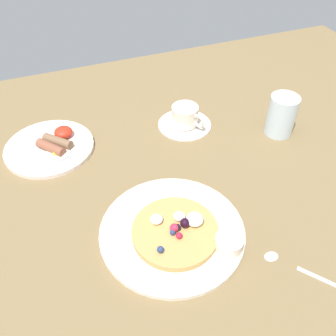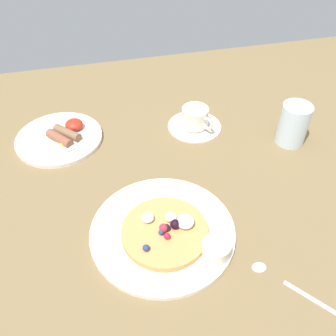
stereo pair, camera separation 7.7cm
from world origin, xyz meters
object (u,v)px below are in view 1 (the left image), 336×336
(coffee_saucer, at_px, (185,124))
(pancake_plate, at_px, (172,231))
(syrup_ramekin, at_px, (229,243))
(coffee_cup, at_px, (185,115))
(water_glass, at_px, (281,115))
(breakfast_plate, at_px, (49,148))
(teaspoon, at_px, (291,265))

(coffee_saucer, bearing_deg, pancake_plate, -116.74)
(pancake_plate, xyz_separation_m, coffee_saucer, (0.17, 0.33, -0.00))
(syrup_ramekin, distance_m, coffee_cup, 0.42)
(syrup_ramekin, bearing_deg, water_glass, 43.75)
(water_glass, bearing_deg, coffee_saucer, 152.16)
(breakfast_plate, distance_m, coffee_cup, 0.37)
(pancake_plate, height_order, coffee_saucer, pancake_plate)
(coffee_saucer, xyz_separation_m, coffee_cup, (0.00, -0.00, 0.03))
(teaspoon, bearing_deg, syrup_ramekin, 144.20)
(pancake_plate, relative_size, syrup_ramekin, 5.39)
(syrup_ramekin, bearing_deg, teaspoon, -35.80)
(coffee_cup, bearing_deg, syrup_ramekin, -101.40)
(breakfast_plate, height_order, water_glass, water_glass)
(teaspoon, relative_size, water_glass, 1.20)
(breakfast_plate, distance_m, teaspoon, 0.64)
(breakfast_plate, bearing_deg, water_glass, -14.02)
(coffee_cup, bearing_deg, breakfast_plate, 175.30)
(coffee_cup, bearing_deg, water_glass, -27.63)
(pancake_plate, relative_size, breakfast_plate, 1.31)
(breakfast_plate, bearing_deg, teaspoon, -53.28)
(syrup_ramekin, height_order, water_glass, water_glass)
(coffee_saucer, distance_m, teaspoon, 0.48)
(pancake_plate, xyz_separation_m, breakfast_plate, (-0.20, 0.36, 0.00))
(syrup_ramekin, relative_size, breakfast_plate, 0.24)
(pancake_plate, distance_m, coffee_saucer, 0.37)
(pancake_plate, distance_m, syrup_ramekin, 0.12)
(pancake_plate, bearing_deg, breakfast_plate, 118.82)
(breakfast_plate, bearing_deg, coffee_cup, -4.70)
(syrup_ramekin, bearing_deg, breakfast_plate, 122.71)
(teaspoon, bearing_deg, coffee_saucer, 92.01)
(pancake_plate, distance_m, teaspoon, 0.24)
(coffee_cup, distance_m, teaspoon, 0.48)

